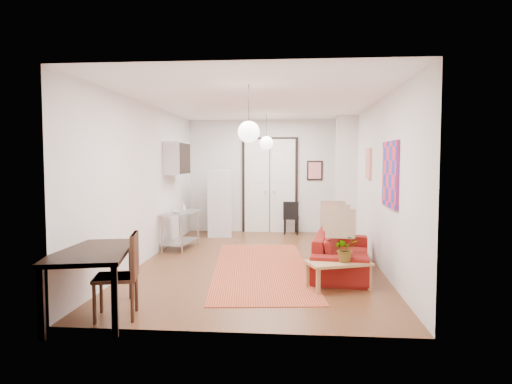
# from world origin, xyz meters

# --- Properties ---
(floor) EXTENTS (7.00, 7.00, 0.00)m
(floor) POSITION_xyz_m (0.00, 0.00, 0.00)
(floor) COLOR brown
(floor) RESTS_ON ground
(ceiling) EXTENTS (4.20, 7.00, 0.02)m
(ceiling) POSITION_xyz_m (0.00, 0.00, 2.90)
(ceiling) COLOR white
(ceiling) RESTS_ON wall_back
(wall_back) EXTENTS (4.20, 0.02, 2.90)m
(wall_back) POSITION_xyz_m (0.00, 3.50, 1.45)
(wall_back) COLOR silver
(wall_back) RESTS_ON floor
(wall_front) EXTENTS (4.20, 0.02, 2.90)m
(wall_front) POSITION_xyz_m (0.00, -3.50, 1.45)
(wall_front) COLOR silver
(wall_front) RESTS_ON floor
(wall_left) EXTENTS (0.02, 7.00, 2.90)m
(wall_left) POSITION_xyz_m (-2.10, 0.00, 1.45)
(wall_left) COLOR silver
(wall_left) RESTS_ON floor
(wall_right) EXTENTS (0.02, 7.00, 2.90)m
(wall_right) POSITION_xyz_m (2.10, 0.00, 1.45)
(wall_right) COLOR silver
(wall_right) RESTS_ON floor
(double_doors) EXTENTS (1.44, 0.06, 2.50)m
(double_doors) POSITION_xyz_m (0.00, 3.46, 1.20)
(double_doors) COLOR white
(double_doors) RESTS_ON wall_back
(stub_partition) EXTENTS (0.50, 0.10, 2.90)m
(stub_partition) POSITION_xyz_m (1.85, 2.55, 1.45)
(stub_partition) COLOR silver
(stub_partition) RESTS_ON floor
(wall_cabinet) EXTENTS (0.35, 1.00, 0.70)m
(wall_cabinet) POSITION_xyz_m (-1.92, 1.50, 1.90)
(wall_cabinet) COLOR silver
(wall_cabinet) RESTS_ON wall_left
(painting_popart) EXTENTS (0.05, 1.00, 1.00)m
(painting_popart) POSITION_xyz_m (2.08, -1.25, 1.65)
(painting_popart) COLOR red
(painting_popart) RESTS_ON wall_right
(painting_abstract) EXTENTS (0.05, 0.50, 0.60)m
(painting_abstract) POSITION_xyz_m (2.08, 0.80, 1.80)
(painting_abstract) COLOR white
(painting_abstract) RESTS_ON wall_right
(poster_back) EXTENTS (0.40, 0.03, 0.50)m
(poster_back) POSITION_xyz_m (1.15, 3.47, 1.60)
(poster_back) COLOR red
(poster_back) RESTS_ON wall_back
(print_left) EXTENTS (0.03, 0.44, 0.54)m
(print_left) POSITION_xyz_m (-2.07, 2.00, 1.95)
(print_left) COLOR #A05F42
(print_left) RESTS_ON wall_left
(pendant_back) EXTENTS (0.30, 0.30, 0.80)m
(pendant_back) POSITION_xyz_m (0.00, 2.00, 2.25)
(pendant_back) COLOR silver
(pendant_back) RESTS_ON ceiling
(pendant_front) EXTENTS (0.30, 0.30, 0.80)m
(pendant_front) POSITION_xyz_m (0.00, -2.00, 2.25)
(pendant_front) COLOR silver
(pendant_front) RESTS_ON ceiling
(kilim_rug) EXTENTS (2.03, 4.40, 0.01)m
(kilim_rug) POSITION_xyz_m (0.07, -0.53, 0.01)
(kilim_rug) COLOR #C54F31
(kilim_rug) RESTS_ON floor
(sofa) EXTENTS (2.30, 1.16, 0.64)m
(sofa) POSITION_xyz_m (1.43, -0.63, 0.32)
(sofa) COLOR maroon
(sofa) RESTS_ON floor
(coffee_table) EXTENTS (1.01, 0.77, 0.40)m
(coffee_table) POSITION_xyz_m (1.27, -1.69, 0.34)
(coffee_table) COLOR #A5844E
(coffee_table) RESTS_ON floor
(potted_plant) EXTENTS (0.40, 0.43, 0.39)m
(potted_plant) POSITION_xyz_m (1.37, -1.69, 0.59)
(potted_plant) COLOR #3C6E31
(potted_plant) RESTS_ON coffee_table
(kitchen_counter) EXTENTS (0.65, 1.09, 0.79)m
(kitchen_counter) POSITION_xyz_m (-1.75, 1.07, 0.49)
(kitchen_counter) COLOR #AEB1B3
(kitchen_counter) RESTS_ON floor
(bowl) EXTENTS (0.24, 0.24, 0.05)m
(bowl) POSITION_xyz_m (-1.75, 0.77, 0.81)
(bowl) COLOR white
(bowl) RESTS_ON kitchen_counter
(soap_bottle) EXTENTS (0.10, 0.10, 0.16)m
(soap_bottle) POSITION_xyz_m (-1.75, 1.32, 0.87)
(soap_bottle) COLOR teal
(soap_bottle) RESTS_ON kitchen_counter
(fridge) EXTENTS (0.64, 0.64, 1.61)m
(fridge) POSITION_xyz_m (-1.19, 2.73, 0.81)
(fridge) COLOR silver
(fridge) RESTS_ON floor
(dining_table) EXTENTS (1.14, 1.61, 0.81)m
(dining_table) POSITION_xyz_m (-1.75, -3.15, 0.72)
(dining_table) COLOR black
(dining_table) RESTS_ON floor
(dining_chair_near) EXTENTS (0.57, 0.73, 1.00)m
(dining_chair_near) POSITION_xyz_m (-1.47, -3.03, 0.58)
(dining_chair_near) COLOR #341C10
(dining_chair_near) RESTS_ON floor
(dining_chair_far) EXTENTS (0.57, 0.73, 1.00)m
(dining_chair_far) POSITION_xyz_m (-1.47, -3.05, 0.58)
(dining_chair_far) COLOR #341C10
(dining_chair_far) RESTS_ON floor
(black_side_chair) EXTENTS (0.40, 0.40, 0.84)m
(black_side_chair) POSITION_xyz_m (0.56, 3.23, 0.49)
(black_side_chair) COLOR black
(black_side_chair) RESTS_ON floor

